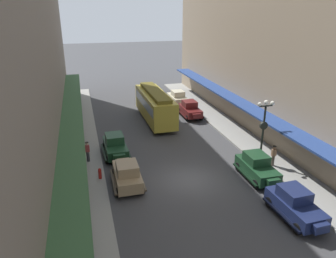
{
  "coord_description": "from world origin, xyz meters",
  "views": [
    {
      "loc": [
        -7.05,
        -19.43,
        11.89
      ],
      "look_at": [
        0.0,
        6.0,
        1.8
      ],
      "focal_mm": 34.11,
      "sensor_mm": 36.0,
      "label": 1
    }
  ],
  "objects": [
    {
      "name": "parked_car_3",
      "position": [
        4.86,
        19.0,
        0.94
      ],
      "size": [
        2.21,
        4.29,
        1.84
      ],
      "color": "beige",
      "rests_on": "ground"
    },
    {
      "name": "parked_car_0",
      "position": [
        -4.76,
        5.64,
        0.94
      ],
      "size": [
        2.23,
        4.29,
        1.84
      ],
      "color": "#193D23",
      "rests_on": "ground"
    },
    {
      "name": "fire_hydrant",
      "position": [
        -6.35,
        1.72,
        0.56
      ],
      "size": [
        0.24,
        0.24,
        0.82
      ],
      "color": "#B21E19",
      "rests_on": "sidewalk_left"
    },
    {
      "name": "pedestrian_1",
      "position": [
        -7.07,
        4.82,
        1.01
      ],
      "size": [
        0.36,
        0.28,
        1.67
      ],
      "color": "#2D2D33",
      "rests_on": "sidewalk_left"
    },
    {
      "name": "ground_plane",
      "position": [
        0.0,
        0.0,
        0.0
      ],
      "size": [
        200.0,
        200.0,
        0.0
      ],
      "primitive_type": "plane",
      "color": "#424244"
    },
    {
      "name": "parked_car_2",
      "position": [
        4.78,
        13.71,
        0.94
      ],
      "size": [
        2.14,
        4.26,
        1.84
      ],
      "color": "#591919",
      "rests_on": "ground"
    },
    {
      "name": "sidewalk_right",
      "position": [
        7.5,
        0.0,
        0.07
      ],
      "size": [
        3.0,
        60.0,
        0.15
      ],
      "primitive_type": "cube",
      "color": "#99968E",
      "rests_on": "ground"
    },
    {
      "name": "lamp_post_with_clock",
      "position": [
        6.4,
        1.08,
        2.99
      ],
      "size": [
        1.42,
        0.44,
        5.16
      ],
      "color": "black",
      "rests_on": "sidewalk_right"
    },
    {
      "name": "parked_car_4",
      "position": [
        4.87,
        -1.0,
        0.94
      ],
      "size": [
        2.18,
        4.27,
        1.84
      ],
      "color": "#193D23",
      "rests_on": "ground"
    },
    {
      "name": "parked_car_5",
      "position": [
        -4.53,
        0.44,
        0.94
      ],
      "size": [
        2.18,
        4.28,
        1.84
      ],
      "color": "#997F5B",
      "rests_on": "ground"
    },
    {
      "name": "sidewalk_left",
      "position": [
        -7.5,
        0.0,
        0.07
      ],
      "size": [
        3.0,
        60.0,
        0.15
      ],
      "primitive_type": "cube",
      "color": "#99968E",
      "rests_on": "ground"
    },
    {
      "name": "parked_car_1",
      "position": [
        4.58,
        -5.88,
        0.94
      ],
      "size": [
        2.22,
        4.29,
        1.84
      ],
      "color": "#19234C",
      "rests_on": "ground"
    },
    {
      "name": "streetcar",
      "position": [
        0.57,
        13.46,
        1.9
      ],
      "size": [
        2.59,
        9.62,
        3.46
      ],
      "color": "gold",
      "rests_on": "ground"
    },
    {
      "name": "pedestrian_0",
      "position": [
        6.98,
        0.15,
        1.01
      ],
      "size": [
        0.36,
        0.28,
        1.67
      ],
      "color": "#4C4238",
      "rests_on": "sidewalk_right"
    }
  ]
}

